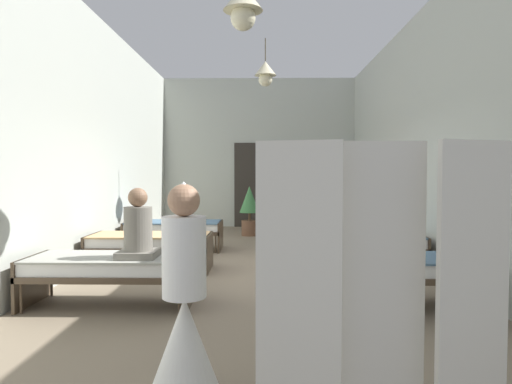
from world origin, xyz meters
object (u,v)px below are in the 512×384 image
bed_right_row_1 (361,243)px  nurse_near_aisle (185,322)px  bed_left_row_0 (111,267)px  nurse_mid_aisle (269,223)px  potted_plant (249,207)px  privacy_screen (384,315)px  patient_seated_secondary (366,231)px  bed_right_row_0 (396,268)px  nurse_far_aisle (289,255)px  patient_seated_primary (138,232)px  bed_left_row_2 (174,228)px  bed_right_row_2 (340,228)px  bed_left_row_1 (151,243)px

bed_right_row_1 → nurse_near_aisle: 4.59m
bed_left_row_0 → nurse_mid_aisle: (1.89, 3.90, 0.09)m
potted_plant → privacy_screen: privacy_screen is taller
bed_left_row_0 → patient_seated_secondary: size_ratio=2.37×
bed_left_row_0 → bed_right_row_0: (3.32, 0.00, 0.00)m
nurse_far_aisle → patient_seated_primary: (-1.76, -0.41, 0.34)m
bed_left_row_0 → potted_plant: (1.45, 5.91, 0.26)m
bed_left_row_2 → potted_plant: (1.45, 2.11, 0.26)m
bed_right_row_1 → nurse_mid_aisle: size_ratio=1.28×
bed_right_row_2 → nurse_mid_aisle: size_ratio=1.28×
nurse_mid_aisle → patient_seated_secondary: bearing=126.3°
bed_left_row_1 → nurse_mid_aisle: (1.89, 2.00, 0.09)m
bed_right_row_0 → patient_seated_secondary: bearing=-179.6°
bed_right_row_0 → bed_left_row_2: size_ratio=1.00×
nurse_far_aisle → bed_left_row_0: bearing=-122.8°
bed_left_row_0 → nurse_near_aisle: nurse_near_aisle is taller
bed_right_row_2 → privacy_screen: privacy_screen is taller
nurse_mid_aisle → nurse_far_aisle: size_ratio=1.00×
potted_plant → nurse_near_aisle: bearing=-91.4°
bed_left_row_2 → potted_plant: 2.57m
bed_right_row_2 → nurse_far_aisle: bearing=-109.3°
bed_left_row_1 → nurse_near_aisle: bearing=-73.0°
bed_right_row_0 → nurse_near_aisle: size_ratio=1.28×
potted_plant → bed_left_row_0: bearing=-103.8°
bed_right_row_1 → nurse_far_aisle: nurse_far_aisle is taller
bed_left_row_2 → nurse_near_aisle: 6.12m
patient_seated_primary → bed_left_row_1: bearing=100.0°
bed_left_row_0 → potted_plant: 6.09m
bed_left_row_1 → privacy_screen: bearing=-64.4°
nurse_near_aisle → patient_seated_primary: bearing=54.1°
bed_right_row_1 → nurse_mid_aisle: nurse_mid_aisle is taller
nurse_near_aisle → privacy_screen: 1.45m
bed_right_row_0 → nurse_mid_aisle: nurse_mid_aisle is taller
bed_right_row_0 → bed_left_row_1: size_ratio=1.00×
patient_seated_primary → potted_plant: 6.09m
bed_right_row_1 → potted_plant: potted_plant is taller
nurse_far_aisle → nurse_near_aisle: bearing=-60.5°
bed_left_row_2 → patient_seated_secondary: (2.97, -3.80, 0.43)m
bed_left_row_1 → potted_plant: potted_plant is taller
bed_left_row_0 → bed_right_row_1: bearing=29.8°
bed_left_row_0 → nurse_mid_aisle: 4.33m
bed_right_row_0 → bed_left_row_2: 5.05m
bed_left_row_0 → bed_left_row_1: bearing=90.0°
bed_left_row_1 → patient_seated_secondary: patient_seated_secondary is taller
bed_left_row_2 → nurse_near_aisle: size_ratio=1.28×
bed_left_row_0 → bed_left_row_1: size_ratio=1.00×
nurse_far_aisle → patient_seated_primary: 1.84m
patient_seated_primary → nurse_far_aisle: bearing=13.1°
bed_left_row_1 → patient_seated_primary: 2.05m
patient_seated_primary → privacy_screen: bearing=-55.7°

